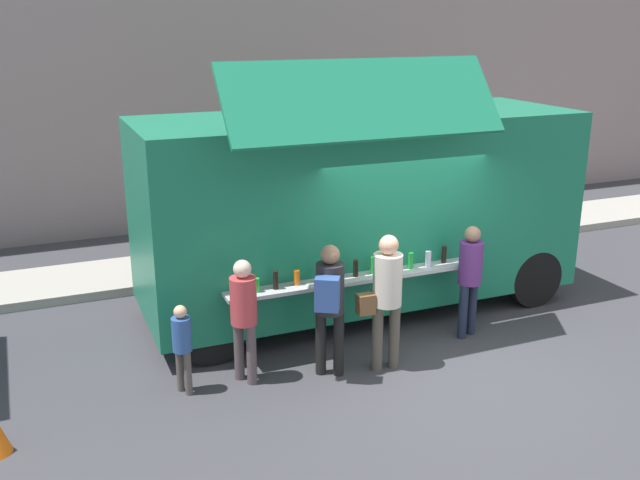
{
  "coord_description": "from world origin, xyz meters",
  "views": [
    {
      "loc": [
        -4.68,
        -7.14,
        4.34
      ],
      "look_at": [
        -0.96,
        1.78,
        1.3
      ],
      "focal_mm": 39.96,
      "sensor_mm": 36.0,
      "label": 1
    }
  ],
  "objects_px": {
    "customer_rear_waiting": "(244,310)",
    "child_near_queue": "(182,341)",
    "customer_front_ordering": "(386,291)",
    "food_truck_main": "(360,206)",
    "trash_bin": "(486,213)",
    "customer_mid_with_backpack": "(330,298)",
    "customer_extra_browsing": "(470,271)"
  },
  "relations": [
    {
      "from": "trash_bin",
      "to": "customer_rear_waiting",
      "type": "relative_size",
      "value": 0.65
    },
    {
      "from": "food_truck_main",
      "to": "customer_front_ordering",
      "type": "xyz_separation_m",
      "value": [
        -0.57,
        -1.97,
        -0.57
      ]
    },
    {
      "from": "food_truck_main",
      "to": "child_near_queue",
      "type": "xyz_separation_m",
      "value": [
        -3.08,
        -1.61,
        -0.96
      ]
    },
    {
      "from": "food_truck_main",
      "to": "trash_bin",
      "type": "height_order",
      "value": "food_truck_main"
    },
    {
      "from": "food_truck_main",
      "to": "customer_rear_waiting",
      "type": "distance_m",
      "value": 2.91
    },
    {
      "from": "customer_front_ordering",
      "to": "customer_extra_browsing",
      "type": "relative_size",
      "value": 1.11
    },
    {
      "from": "customer_extra_browsing",
      "to": "child_near_queue",
      "type": "bearing_deg",
      "value": 71.09
    },
    {
      "from": "customer_mid_with_backpack",
      "to": "child_near_queue",
      "type": "xyz_separation_m",
      "value": [
        -1.78,
        0.28,
        -0.38
      ]
    },
    {
      "from": "food_truck_main",
      "to": "customer_mid_with_backpack",
      "type": "distance_m",
      "value": 2.36
    },
    {
      "from": "trash_bin",
      "to": "customer_front_ordering",
      "type": "height_order",
      "value": "customer_front_ordering"
    },
    {
      "from": "child_near_queue",
      "to": "customer_rear_waiting",
      "type": "bearing_deg",
      "value": -28.51
    },
    {
      "from": "trash_bin",
      "to": "customer_mid_with_backpack",
      "type": "distance_m",
      "value": 6.79
    },
    {
      "from": "customer_front_ordering",
      "to": "customer_mid_with_backpack",
      "type": "bearing_deg",
      "value": 85.15
    },
    {
      "from": "customer_mid_with_backpack",
      "to": "customer_rear_waiting",
      "type": "relative_size",
      "value": 1.08
    },
    {
      "from": "customer_front_ordering",
      "to": "customer_rear_waiting",
      "type": "relative_size",
      "value": 1.13
    },
    {
      "from": "trash_bin",
      "to": "customer_mid_with_backpack",
      "type": "relative_size",
      "value": 0.6
    },
    {
      "from": "food_truck_main",
      "to": "trash_bin",
      "type": "relative_size",
      "value": 6.33
    },
    {
      "from": "customer_mid_with_backpack",
      "to": "customer_front_ordering",
      "type": "bearing_deg",
      "value": -66.63
    },
    {
      "from": "food_truck_main",
      "to": "customer_rear_waiting",
      "type": "relative_size",
      "value": 4.1
    },
    {
      "from": "customer_mid_with_backpack",
      "to": "customer_rear_waiting",
      "type": "distance_m",
      "value": 1.05
    },
    {
      "from": "customer_rear_waiting",
      "to": "child_near_queue",
      "type": "bearing_deg",
      "value": 148.58
    },
    {
      "from": "customer_front_ordering",
      "to": "customer_extra_browsing",
      "type": "distance_m",
      "value": 1.6
    },
    {
      "from": "customer_rear_waiting",
      "to": "customer_mid_with_backpack",
      "type": "bearing_deg",
      "value": -45.62
    },
    {
      "from": "customer_mid_with_backpack",
      "to": "customer_extra_browsing",
      "type": "relative_size",
      "value": 1.06
    },
    {
      "from": "customer_front_ordering",
      "to": "customer_mid_with_backpack",
      "type": "xyz_separation_m",
      "value": [
        -0.73,
        0.09,
        -0.01
      ]
    },
    {
      "from": "customer_extra_browsing",
      "to": "child_near_queue",
      "type": "xyz_separation_m",
      "value": [
        -4.05,
        -0.06,
        -0.29
      ]
    },
    {
      "from": "customer_front_ordering",
      "to": "trash_bin",
      "type": "bearing_deg",
      "value": -44.52
    },
    {
      "from": "child_near_queue",
      "to": "food_truck_main",
      "type": "bearing_deg",
      "value": -0.34
    },
    {
      "from": "food_truck_main",
      "to": "child_near_queue",
      "type": "bearing_deg",
      "value": -152.24
    },
    {
      "from": "child_near_queue",
      "to": "customer_extra_browsing",
      "type": "bearing_deg",
      "value": -27.03
    },
    {
      "from": "trash_bin",
      "to": "customer_extra_browsing",
      "type": "height_order",
      "value": "customer_extra_browsing"
    },
    {
      "from": "food_truck_main",
      "to": "customer_front_ordering",
      "type": "bearing_deg",
      "value": -105.94
    }
  ]
}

